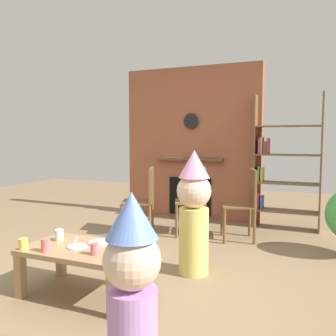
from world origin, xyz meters
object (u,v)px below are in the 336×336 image
bookshelf (282,166)px  birthday_cake_slice (124,251)px  paper_cup_near_left (46,245)px  child_with_cone_hat (132,290)px  dining_chair_middle (197,197)px  paper_plate_front (77,247)px  paper_cup_far_left (23,244)px  dining_chair_left (144,197)px  coffee_table (83,255)px  paper_cup_near_right (59,235)px  dining_chair_right (245,200)px  paper_cup_center (95,249)px  child_in_pink (194,209)px  paper_plate_rear (101,242)px

bookshelf → birthday_cake_slice: (-0.91, -2.88, -0.47)m
paper_cup_near_left → birthday_cake_slice: paper_cup_near_left is taller
child_with_cone_hat → dining_chair_middle: child_with_cone_hat is taller
paper_plate_front → paper_cup_far_left: bearing=-150.4°
child_with_cone_hat → dining_chair_left: (-1.26, 2.67, -0.04)m
dining_chair_middle → child_with_cone_hat: bearing=81.0°
coffee_table → paper_cup_near_right: (-0.30, 0.08, 0.12)m
paper_plate_front → dining_chair_right: 2.31m
dining_chair_left → dining_chair_middle: bearing=-176.3°
coffee_table → dining_chair_left: (-0.33, 1.80, 0.18)m
bookshelf → paper_cup_near_left: size_ratio=18.57×
paper_cup_center → dining_chair_left: size_ratio=0.10×
bookshelf → paper_cup_near_right: size_ratio=19.68×
coffee_table → paper_cup_far_left: bearing=-150.6°
coffee_table → paper_cup_near_right: size_ratio=9.92×
paper_cup_near_right → dining_chair_right: 2.35m
paper_cup_center → paper_plate_front: bearing=157.3°
dining_chair_right → child_in_pink: bearing=60.3°
paper_cup_near_left → paper_cup_center: size_ratio=1.13×
paper_plate_front → dining_chair_left: 1.85m
paper_cup_center → dining_chair_right: 2.31m
paper_cup_near_left → dining_chair_right: bearing=63.1°
paper_cup_far_left → dining_chair_middle: 2.42m
child_in_pink → dining_chair_left: bearing=-93.0°
paper_cup_far_left → birthday_cake_slice: 0.84m
child_with_cone_hat → dining_chair_right: child_with_cone_hat is taller
coffee_table → paper_cup_center: paper_cup_center is taller
dining_chair_left → dining_chair_right: (1.28, 0.26, 0.00)m
coffee_table → paper_cup_far_left: paper_cup_far_left is taller
birthday_cake_slice → child_with_cone_hat: size_ratio=0.10×
child_with_cone_hat → dining_chair_middle: size_ratio=1.15×
birthday_cake_slice → dining_chair_left: dining_chair_left is taller
child_with_cone_hat → child_in_pink: child_in_pink is taller
coffee_table → paper_plate_front: 0.08m
paper_cup_far_left → dining_chair_right: (1.36, 2.29, 0.07)m
paper_cup_near_left → dining_chair_right: dining_chair_right is taller
dining_chair_middle → paper_cup_near_right: bearing=52.1°
paper_cup_near_right → dining_chair_left: (-0.03, 1.73, 0.07)m
paper_plate_rear → birthday_cake_slice: 0.37m
paper_cup_far_left → dining_chair_left: dining_chair_left is taller
bookshelf → dining_chair_middle: bookshelf is taller
paper_plate_rear → child_with_cone_hat: size_ratio=0.20×
paper_cup_far_left → paper_plate_front: size_ratio=0.53×
paper_cup_near_right → paper_plate_rear: size_ratio=0.47×
dining_chair_middle → paper_plate_rear: bearing=62.2°
paper_cup_far_left → child_in_pink: bearing=42.4°
coffee_table → dining_chair_right: bearing=65.3°
paper_cup_near_right → paper_cup_far_left: size_ratio=1.10×
paper_cup_near_left → dining_chair_left: dining_chair_left is taller
child_with_cone_hat → child_in_pink: size_ratio=0.88×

